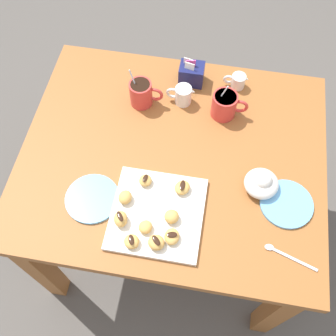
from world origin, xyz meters
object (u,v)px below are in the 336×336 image
(dining_table, at_px, (172,171))
(ice_cream_bowl, at_px, (262,183))
(beignet_2, at_px, (182,188))
(sugar_caddy, at_px, (191,74))
(saucer_sky_left, at_px, (286,204))
(saucer_sky_right, at_px, (92,199))
(beignet_1, at_px, (121,219))
(beignet_4, at_px, (172,237))
(beignet_5, at_px, (145,181))
(pastry_plate_square, at_px, (157,214))
(beignet_8, at_px, (156,243))
(coffee_mug_red_left, at_px, (142,93))
(chocolate_sauce_pitcher, at_px, (238,81))
(beignet_3, at_px, (145,227))
(cream_pitcher_white, at_px, (183,95))
(beignet_0, at_px, (172,217))
(coffee_mug_red_right, at_px, (225,105))
(beignet_6, at_px, (125,197))
(beignet_7, at_px, (132,242))

(dining_table, xyz_separation_m, ice_cream_bowl, (0.30, -0.08, 0.16))
(dining_table, xyz_separation_m, beignet_2, (0.05, -0.14, 0.16))
(sugar_caddy, relative_size, saucer_sky_left, 0.63)
(saucer_sky_right, relative_size, beignet_1, 3.37)
(saucer_sky_left, xyz_separation_m, beignet_4, (-0.34, -0.18, 0.03))
(beignet_5, bearing_deg, pastry_plate_square, -59.91)
(beignet_8, bearing_deg, dining_table, 91.07)
(saucer_sky_right, bearing_deg, coffee_mug_red_left, 79.23)
(beignet_2, xyz_separation_m, beignet_5, (-0.12, 0.01, -0.00))
(dining_table, relative_size, saucer_sky_left, 6.13)
(coffee_mug_red_left, bearing_deg, saucer_sky_right, -100.77)
(saucer_sky_right, bearing_deg, dining_table, 43.32)
(chocolate_sauce_pitcher, height_order, beignet_1, chocolate_sauce_pitcher)
(sugar_caddy, xyz_separation_m, beignet_3, (-0.05, -0.62, -0.01))
(cream_pitcher_white, xyz_separation_m, ice_cream_bowl, (0.30, -0.31, -0.00))
(beignet_2, bearing_deg, beignet_0, -99.15)
(cream_pitcher_white, height_order, sugar_caddy, sugar_caddy)
(coffee_mug_red_left, height_order, saucer_sky_left, coffee_mug_red_left)
(coffee_mug_red_right, relative_size, beignet_8, 2.92)
(dining_table, distance_m, saucer_sky_right, 0.34)
(dining_table, xyz_separation_m, beignet_0, (0.04, -0.24, 0.16))
(saucer_sky_left, height_order, beignet_2, beignet_2)
(beignet_1, bearing_deg, beignet_6, 92.49)
(cream_pitcher_white, bearing_deg, beignet_0, -85.49)
(beignet_2, distance_m, beignet_3, 0.17)
(coffee_mug_red_left, relative_size, beignet_1, 2.90)
(beignet_6, bearing_deg, sugar_caddy, 76.06)
(dining_table, bearing_deg, beignet_4, -80.94)
(dining_table, xyz_separation_m, coffee_mug_red_left, (-0.15, 0.20, 0.18))
(saucer_sky_left, relative_size, beignet_3, 3.90)
(pastry_plate_square, relative_size, beignet_1, 5.53)
(dining_table, height_order, beignet_2, beignet_2)
(cream_pitcher_white, bearing_deg, sugar_caddy, 81.62)
(coffee_mug_red_left, distance_m, beignet_4, 0.54)
(coffee_mug_red_right, height_order, beignet_7, coffee_mug_red_right)
(pastry_plate_square, height_order, sugar_caddy, sugar_caddy)
(coffee_mug_red_left, distance_m, saucer_sky_right, 0.42)
(beignet_6, relative_size, beignet_8, 0.93)
(cream_pitcher_white, distance_m, beignet_8, 0.56)
(beignet_2, bearing_deg, coffee_mug_red_right, 73.76)
(beignet_0, bearing_deg, coffee_mug_red_left, 112.62)
(pastry_plate_square, relative_size, ice_cream_bowl, 2.57)
(beignet_0, height_order, beignet_3, beignet_0)
(saucer_sky_left, relative_size, beignet_4, 3.23)
(ice_cream_bowl, bearing_deg, beignet_1, -154.56)
(dining_table, relative_size, saucer_sky_right, 5.98)
(beignet_7, xyz_separation_m, beignet_8, (0.07, 0.01, 0.00))
(saucer_sky_right, bearing_deg, beignet_2, 15.11)
(beignet_2, xyz_separation_m, beignet_7, (-0.12, -0.20, -0.00))
(saucer_sky_right, bearing_deg, beignet_7, -38.46)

